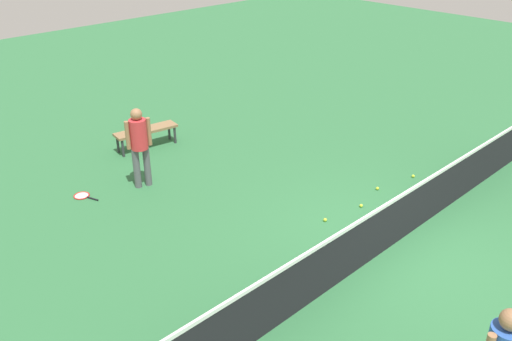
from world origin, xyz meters
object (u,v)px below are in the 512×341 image
tennis_ball_by_net (413,176)px  tennis_ball_midcourt (325,220)px  tennis_ball_baseline (361,206)px  player_near_side (139,141)px  tennis_ball_near_player (377,188)px  tennis_racket_near_player (83,196)px  courtside_bench (146,131)px

tennis_ball_by_net → tennis_ball_midcourt: 2.72m
tennis_ball_baseline → player_near_side: bearing=-54.9°
tennis_ball_near_player → tennis_ball_baseline: bearing=12.9°
tennis_ball_by_net → tennis_ball_baseline: (1.82, -0.03, 0.00)m
tennis_racket_near_player → tennis_ball_by_net: size_ratio=9.18×
tennis_racket_near_player → tennis_ball_midcourt: tennis_ball_midcourt is taller
player_near_side → courtside_bench: 2.02m
tennis_ball_baseline → courtside_bench: courtside_bench is taller
tennis_racket_near_player → tennis_ball_baseline: (-3.70, 4.11, 0.02)m
tennis_racket_near_player → tennis_ball_midcourt: 4.85m
tennis_ball_near_player → courtside_bench: bearing=-66.0°
courtside_bench → tennis_ball_by_net: bearing=121.8°
player_near_side → tennis_ball_near_player: 4.93m
player_near_side → courtside_bench: player_near_side is taller
tennis_ball_by_net → tennis_ball_midcourt: (2.72, -0.18, 0.00)m
player_near_side → tennis_racket_near_player: bearing=-22.0°
player_near_side → tennis_ball_baseline: (-2.56, 3.65, -0.98)m
player_near_side → tennis_racket_near_player: size_ratio=2.80×
tennis_ball_midcourt → courtside_bench: size_ratio=0.04×
tennis_ball_midcourt → tennis_ball_near_player: bearing=-178.9°
tennis_racket_near_player → tennis_ball_midcourt: bearing=125.3°
tennis_ball_near_player → tennis_ball_by_net: bearing=168.3°
player_near_side → tennis_ball_midcourt: player_near_side is taller
player_near_side → tennis_ball_baseline: 4.56m
tennis_ball_midcourt → tennis_ball_baseline: same height
tennis_ball_near_player → tennis_ball_baseline: (0.81, 0.18, 0.00)m
tennis_racket_near_player → tennis_ball_midcourt: (-2.80, 3.96, 0.02)m
tennis_racket_near_player → tennis_ball_midcourt: size_ratio=9.18×
tennis_ball_midcourt → tennis_ball_baseline: bearing=170.5°
tennis_ball_baseline → tennis_ball_near_player: bearing=-167.1°
player_near_side → tennis_racket_near_player: 1.58m
tennis_ball_baseline → tennis_ball_by_net: bearing=179.2°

